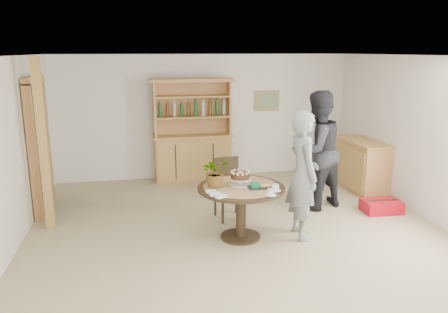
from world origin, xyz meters
TOP-DOWN VIEW (x-y plane):
  - ground at (0.00, 0.00)m, footprint 7.00×7.00m
  - room_shell at (0.00, 0.01)m, footprint 6.04×7.04m
  - doorway at (-2.93, 2.00)m, footprint 0.13×1.10m
  - pine_post at (-2.70, 1.20)m, footprint 0.12×0.12m
  - hutch at (-0.30, 3.24)m, footprint 1.62×0.54m
  - sideboard at (2.74, 2.00)m, footprint 0.54×1.26m
  - dining_table at (-0.00, 0.28)m, footprint 1.20×1.20m
  - dining_chair at (-0.02, 1.11)m, footprint 0.48×0.48m
  - birthday_cake at (-0.00, 0.33)m, footprint 0.30×0.30m
  - flower_vase at (-0.35, 0.33)m, footprint 0.47×0.44m
  - gift_tray at (0.21, 0.16)m, footprint 0.30×0.20m
  - coffee_cup_a at (0.40, 0.00)m, footprint 0.15×0.15m
  - coffee_cup_b at (0.28, -0.17)m, footprint 0.15×0.15m
  - napkins at (-0.41, -0.03)m, footprint 0.24×0.33m
  - teen_boy at (0.85, 0.18)m, footprint 0.44×0.66m
  - adult_person at (1.48, 1.25)m, footprint 1.16×1.05m
  - red_suitcase at (2.48, 0.81)m, footprint 0.62×0.42m

SIDE VIEW (x-z plane):
  - ground at x=0.00m, z-range 0.00..0.00m
  - red_suitcase at x=2.48m, z-range 0.00..0.21m
  - sideboard at x=2.74m, z-range 0.00..0.94m
  - dining_chair at x=-0.02m, z-range 0.06..1.01m
  - dining_table at x=0.00m, z-range 0.22..0.98m
  - hutch at x=-0.30m, z-range -0.33..1.71m
  - napkins at x=-0.41m, z-range 0.76..0.79m
  - gift_tray at x=0.21m, z-range 0.75..0.83m
  - coffee_cup_b at x=0.28m, z-range 0.75..0.84m
  - coffee_cup_a at x=0.40m, z-range 0.76..0.84m
  - birthday_cake at x=0.00m, z-range 0.78..0.98m
  - teen_boy at x=0.85m, z-range 0.00..1.80m
  - flower_vase at x=-0.35m, z-range 0.76..1.18m
  - adult_person at x=1.48m, z-range 0.00..1.96m
  - doorway at x=-2.93m, z-range 0.02..2.20m
  - pine_post at x=-2.70m, z-range 0.00..2.50m
  - room_shell at x=0.00m, z-range 0.48..3.00m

